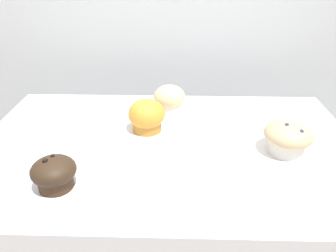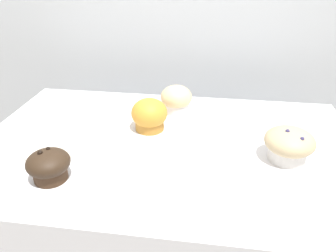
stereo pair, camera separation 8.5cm
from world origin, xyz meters
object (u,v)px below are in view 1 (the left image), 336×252
at_px(muffin_front_center, 147,116).
at_px(muffin_back_left, 169,99).
at_px(muffin_front_left, 288,137).
at_px(serving_plate, 50,151).
at_px(muffin_back_right, 54,173).

height_order(muffin_front_center, muffin_back_left, muffin_front_center).
xyz_separation_m(muffin_front_left, serving_plate, (-0.59, -0.02, -0.04)).
bearing_deg(muffin_front_left, muffin_back_left, 142.55).
bearing_deg(muffin_back_right, muffin_front_center, 56.11).
relative_size(muffin_back_left, muffin_front_left, 0.82).
bearing_deg(serving_plate, muffin_back_left, 40.50).
bearing_deg(muffin_front_left, muffin_front_center, 163.85).
bearing_deg(muffin_back_right, muffin_front_left, 16.17).
height_order(muffin_back_left, muffin_back_right, muffin_back_left).
distance_m(muffin_back_right, muffin_front_left, 0.55).
xyz_separation_m(muffin_front_center, muffin_front_left, (0.36, -0.10, -0.00)).
bearing_deg(muffin_back_left, muffin_front_left, -37.45).
distance_m(muffin_front_center, serving_plate, 0.27).
xyz_separation_m(muffin_back_left, muffin_front_left, (0.30, -0.23, 0.00)).
relative_size(muffin_front_left, serving_plate, 0.69).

